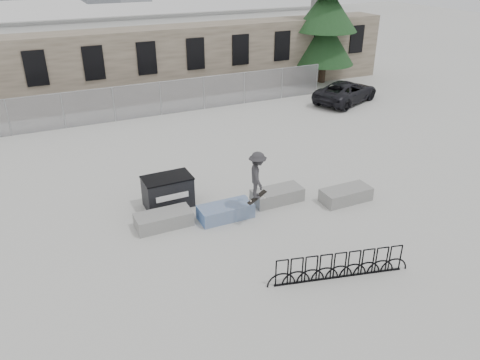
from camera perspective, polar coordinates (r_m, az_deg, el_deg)
name	(u,v)px	position (r m, az deg, el deg)	size (l,w,h in m)	color
ground	(256,208)	(17.99, 1.95, -3.48)	(120.00, 120.00, 0.00)	#B3B3AE
stone_wall	(142,65)	(31.66, -11.81, 13.60)	(36.00, 2.58, 4.50)	#695C4D
chainlink_fence	(161,98)	(28.44, -9.67, 9.82)	(22.06, 0.06, 2.02)	gray
planter_far_left	(164,219)	(16.96, -9.29, -4.71)	(2.00, 0.90, 0.53)	gray
planter_center_left	(226,211)	(17.24, -1.76, -3.79)	(2.00, 0.90, 0.53)	#365EA3
planter_center_right	(277,195)	(18.40, 4.56, -1.81)	(2.00, 0.90, 0.53)	gray
planter_offset	(346,194)	(18.84, 12.78, -1.71)	(2.00, 0.90, 0.53)	gray
dumpster	(168,191)	(18.12, -8.78, -1.37)	(1.86, 1.15, 1.21)	black
bike_rack	(340,266)	(14.52, 12.06, -10.18)	(4.38, 1.10, 0.90)	black
spruce_tree	(327,14)	(35.43, 10.53, 19.32)	(4.42, 4.42, 11.50)	#38281E
suv	(346,92)	(31.39, 12.80, 10.45)	(2.31, 5.00, 1.39)	black
skateboarder	(257,175)	(16.24, 2.14, 0.60)	(0.93, 1.24, 1.91)	#2F2E31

